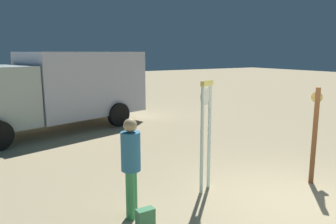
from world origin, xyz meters
TOP-DOWN VIEW (x-y plane):
  - ground_plane at (0.00, 0.00)m, footprint 80.00×80.00m
  - standing_clock at (-1.07, 1.51)m, footprint 0.41×0.25m
  - arrow_sign at (1.42, 0.77)m, footprint 0.89×0.70m
  - person_near_clock at (-2.85, 1.29)m, footprint 0.33×0.33m
  - backpack at (-2.91, 0.67)m, footprint 0.28×0.20m
  - box_truck_near at (-1.93, 8.81)m, footprint 6.79×4.11m

SIDE VIEW (x-z plane):
  - ground_plane at x=0.00m, z-range 0.00..0.00m
  - backpack at x=-2.91m, z-range 0.00..0.41m
  - person_near_clock at x=-2.85m, z-range 0.10..1.85m
  - standing_clock at x=-1.07m, z-range 0.22..2.50m
  - arrow_sign at x=1.42m, z-range 0.36..2.47m
  - box_truck_near at x=-1.93m, z-range 0.15..2.98m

